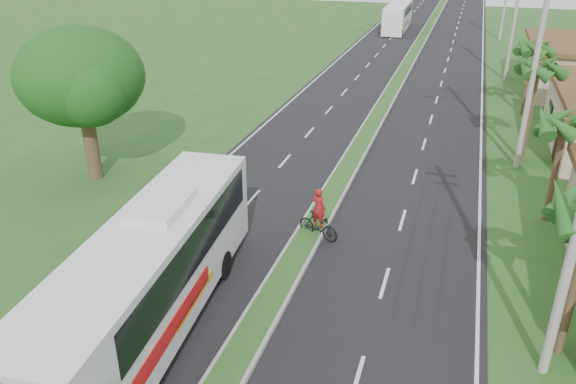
% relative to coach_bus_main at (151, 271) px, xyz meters
% --- Properties ---
extents(ground, '(180.00, 180.00, 0.00)m').
position_rel_coach_bus_main_xyz_m(ground, '(2.97, -0.30, -2.16)').
color(ground, '#23531E').
rests_on(ground, ground).
extents(road_asphalt, '(14.00, 160.00, 0.02)m').
position_rel_coach_bus_main_xyz_m(road_asphalt, '(2.97, 19.70, -2.15)').
color(road_asphalt, black).
rests_on(road_asphalt, ground).
extents(median_strip, '(1.20, 160.00, 0.18)m').
position_rel_coach_bus_main_xyz_m(median_strip, '(2.97, 19.70, -2.06)').
color(median_strip, gray).
rests_on(median_strip, ground).
extents(lane_edge_left, '(0.12, 160.00, 0.01)m').
position_rel_coach_bus_main_xyz_m(lane_edge_left, '(-3.73, 19.70, -2.16)').
color(lane_edge_left, silver).
rests_on(lane_edge_left, ground).
extents(lane_edge_right, '(0.12, 160.00, 0.01)m').
position_rel_coach_bus_main_xyz_m(lane_edge_right, '(9.67, 19.70, -2.16)').
color(lane_edge_right, silver).
rests_on(lane_edge_right, ground).
extents(palm_verge_b, '(2.40, 2.40, 5.05)m').
position_rel_coach_bus_main_xyz_m(palm_verge_b, '(12.37, 11.70, 2.20)').
color(palm_verge_b, '#473321').
rests_on(palm_verge_b, ground).
extents(palm_verge_c, '(2.40, 2.40, 5.85)m').
position_rel_coach_bus_main_xyz_m(palm_verge_c, '(11.77, 18.70, 2.96)').
color(palm_verge_c, '#473321').
rests_on(palm_verge_c, ground).
extents(palm_verge_d, '(2.40, 2.40, 5.25)m').
position_rel_coach_bus_main_xyz_m(palm_verge_d, '(12.27, 27.70, 2.39)').
color(palm_verge_d, '#473321').
rests_on(palm_verge_d, ground).
extents(shade_tree, '(6.30, 6.00, 7.54)m').
position_rel_coach_bus_main_xyz_m(shade_tree, '(-9.14, 9.71, 2.87)').
color(shade_tree, '#473321').
rests_on(shade_tree, ground).
extents(utility_pole_b, '(3.20, 0.28, 12.00)m').
position_rel_coach_bus_main_xyz_m(utility_pole_b, '(11.44, 17.70, 4.10)').
color(utility_pole_b, gray).
rests_on(utility_pole_b, ground).
extents(utility_pole_c, '(1.60, 0.28, 11.00)m').
position_rel_coach_bus_main_xyz_m(utility_pole_c, '(11.47, 37.70, 3.51)').
color(utility_pole_c, gray).
rests_on(utility_pole_c, ground).
extents(coach_bus_main, '(3.66, 12.34, 3.93)m').
position_rel_coach_bus_main_xyz_m(coach_bus_main, '(0.00, 0.00, 0.00)').
color(coach_bus_main, silver).
rests_on(coach_bus_main, ground).
extents(coach_bus_far, '(2.57, 11.04, 3.21)m').
position_rel_coach_bus_main_xyz_m(coach_bus_far, '(-0.64, 60.37, -0.34)').
color(coach_bus_far, white).
rests_on(coach_bus_far, ground).
extents(motorcyclist, '(1.95, 1.17, 2.23)m').
position_rel_coach_bus_main_xyz_m(motorcyclist, '(3.37, 7.11, -1.38)').
color(motorcyclist, black).
rests_on(motorcyclist, ground).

